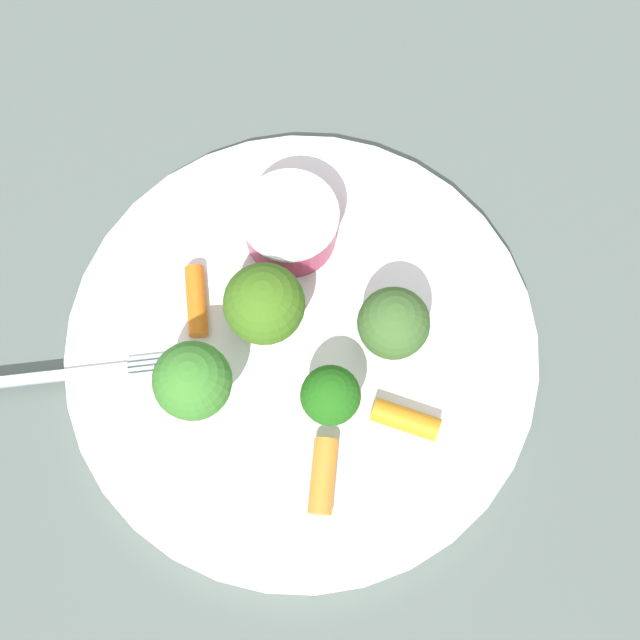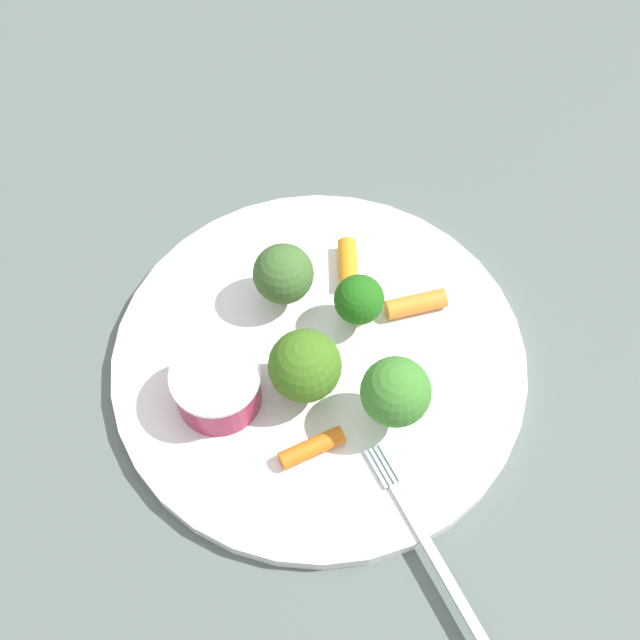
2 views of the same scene
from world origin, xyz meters
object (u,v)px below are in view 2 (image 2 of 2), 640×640
object	(u,v)px
broccoli_floret_0	(396,392)
broccoli_floret_2	(283,274)
plate	(319,361)
broccoli_floret_1	(360,301)
carrot_stick_1	(416,304)
sauce_cup	(217,386)
broccoli_floret_3	(305,366)
fork	(438,562)
carrot_stick_2	(348,265)
carrot_stick_0	(312,448)

from	to	relation	value
broccoli_floret_0	broccoli_floret_2	distance (m)	0.12
plate	broccoli_floret_1	xyz separation A→B (m)	(0.00, 0.04, 0.03)
broccoli_floret_1	carrot_stick_1	size ratio (longest dim) A/B	1.08
sauce_cup	broccoli_floret_0	world-z (taller)	broccoli_floret_0
sauce_cup	plate	bearing A→B (deg)	69.62
broccoli_floret_1	broccoli_floret_0	bearing A→B (deg)	-30.21
broccoli_floret_3	sauce_cup	bearing A→B (deg)	-129.90
broccoli_floret_1	fork	world-z (taller)	broccoli_floret_1
broccoli_floret_2	broccoli_floret_3	world-z (taller)	broccoli_floret_3
plate	broccoli_floret_3	size ratio (longest dim) A/B	4.89
broccoli_floret_0	carrot_stick_2	distance (m)	0.13
broccoli_floret_3	carrot_stick_1	xyz separation A→B (m)	(0.01, 0.10, -0.03)
broccoli_floret_3	fork	distance (m)	0.15
carrot_stick_0	carrot_stick_1	world-z (taller)	carrot_stick_1
plate	carrot_stick_0	distance (m)	0.07
broccoli_floret_1	broccoli_floret_2	world-z (taller)	broccoli_floret_2
broccoli_floret_3	carrot_stick_0	distance (m)	0.05
sauce_cup	broccoli_floret_2	xyz separation A→B (m)	(-0.03, 0.09, 0.01)
carrot_stick_0	plate	bearing A→B (deg)	130.25
broccoli_floret_2	fork	size ratio (longest dim) A/B	0.32
carrot_stick_0	carrot_stick_1	size ratio (longest dim) A/B	1.01
plate	carrot_stick_2	distance (m)	0.08
sauce_cup	broccoli_floret_2	world-z (taller)	broccoli_floret_2
broccoli_floret_2	carrot_stick_1	size ratio (longest dim) A/B	1.22
broccoli_floret_3	broccoli_floret_1	bearing A→B (deg)	99.74
broccoli_floret_1	carrot_stick_2	world-z (taller)	broccoli_floret_1
broccoli_floret_2	fork	bearing A→B (deg)	-19.00
broccoli_floret_3	carrot_stick_1	distance (m)	0.10
broccoli_floret_1	carrot_stick_0	world-z (taller)	broccoli_floret_1
carrot_stick_2	broccoli_floret_1	bearing A→B (deg)	-37.63
broccoli_floret_1	carrot_stick_0	bearing A→B (deg)	-64.16
carrot_stick_0	sauce_cup	bearing A→B (deg)	-167.49
sauce_cup	carrot_stick_0	world-z (taller)	sauce_cup
sauce_cup	broccoli_floret_1	size ratio (longest dim) A/B	1.28
carrot_stick_0	fork	distance (m)	0.10
broccoli_floret_1	carrot_stick_2	distance (m)	0.05
sauce_cup	broccoli_floret_3	bearing A→B (deg)	50.10
broccoli_floret_3	carrot_stick_2	xyz separation A→B (m)	(-0.05, 0.09, -0.03)
plate	sauce_cup	bearing A→B (deg)	-110.38
broccoli_floret_1	fork	distance (m)	0.18
fork	plate	bearing A→B (deg)	160.88
plate	carrot_stick_2	xyz separation A→B (m)	(-0.04, 0.07, 0.01)
broccoli_floret_3	carrot_stick_2	size ratio (longest dim) A/B	1.47
plate	broccoli_floret_3	world-z (taller)	broccoli_floret_3
sauce_cup	carrot_stick_2	distance (m)	0.14
broccoli_floret_3	fork	xyz separation A→B (m)	(0.14, -0.03, -0.03)
fork	carrot_stick_2	bearing A→B (deg)	147.39
plate	fork	world-z (taller)	fork
sauce_cup	fork	size ratio (longest dim) A/B	0.36
broccoli_floret_2	carrot_stick_1	world-z (taller)	broccoli_floret_2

